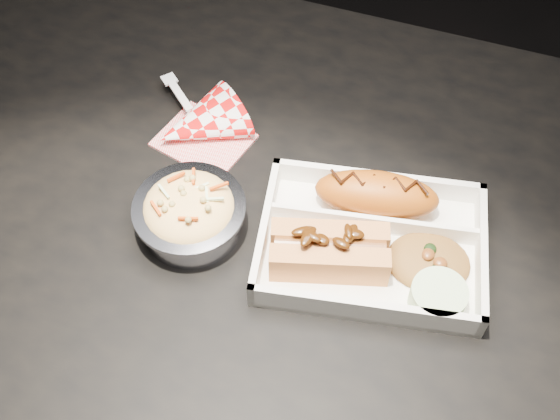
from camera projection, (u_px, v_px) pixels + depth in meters
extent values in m
cube|color=black|center=(271.00, 230.00, 0.84)|extent=(1.20, 0.80, 0.03)
cylinder|color=black|center=(79.00, 124.00, 1.44)|extent=(0.05, 0.05, 0.72)
cube|color=white|center=(370.00, 250.00, 0.80)|extent=(0.28, 0.22, 0.01)
cube|color=white|center=(377.00, 183.00, 0.84)|extent=(0.25, 0.05, 0.04)
cube|color=white|center=(365.00, 311.00, 0.74)|extent=(0.25, 0.05, 0.04)
cube|color=white|center=(265.00, 229.00, 0.80)|extent=(0.04, 0.18, 0.04)
cube|color=white|center=(480.00, 257.00, 0.78)|extent=(0.04, 0.18, 0.04)
cube|color=white|center=(373.00, 226.00, 0.80)|extent=(0.23, 0.05, 0.03)
ellipsoid|color=#AA5011|center=(377.00, 195.00, 0.81)|extent=(0.15, 0.08, 0.05)
cube|color=#CF8346|center=(329.00, 265.00, 0.76)|extent=(0.13, 0.06, 0.04)
cube|color=#CF8346|center=(329.00, 239.00, 0.78)|extent=(0.13, 0.06, 0.04)
cylinder|color=brown|center=(330.00, 247.00, 0.76)|extent=(0.12, 0.06, 0.03)
ellipsoid|color=brown|center=(430.00, 256.00, 0.77)|extent=(0.11, 0.09, 0.03)
cylinder|color=beige|center=(438.00, 298.00, 0.74)|extent=(0.06, 0.06, 0.03)
cylinder|color=silver|center=(191.00, 218.00, 0.80)|extent=(0.11, 0.11, 0.04)
cylinder|color=silver|center=(189.00, 208.00, 0.79)|extent=(0.13, 0.13, 0.01)
ellipsoid|color=beige|center=(189.00, 208.00, 0.79)|extent=(0.10, 0.10, 0.04)
cube|color=red|center=(204.00, 140.00, 0.90)|extent=(0.13, 0.11, 0.00)
cone|color=red|center=(199.00, 125.00, 0.89)|extent=(0.15, 0.15, 0.10)
cube|color=white|center=(180.00, 96.00, 0.92)|extent=(0.05, 0.05, 0.00)
cube|color=white|center=(169.00, 79.00, 0.93)|extent=(0.03, 0.03, 0.00)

